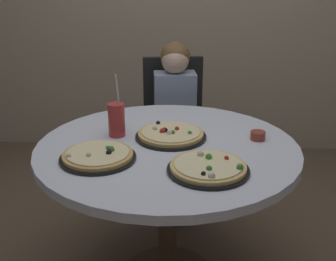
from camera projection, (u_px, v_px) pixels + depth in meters
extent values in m
cylinder|color=silver|center=(167.00, 149.00, 1.97)|extent=(1.20, 1.20, 0.04)
cylinder|color=#4C3826|center=(167.00, 217.00, 2.11)|extent=(0.09, 0.09, 0.69)
cube|color=black|center=(175.00, 140.00, 2.86)|extent=(0.45, 0.45, 0.04)
cube|color=black|center=(173.00, 95.00, 2.93)|extent=(0.40, 0.09, 0.52)
cylinder|color=black|center=(150.00, 183.00, 2.77)|extent=(0.04, 0.04, 0.41)
cylinder|color=black|center=(203.00, 181.00, 2.79)|extent=(0.04, 0.04, 0.41)
cylinder|color=black|center=(149.00, 161.00, 3.09)|extent=(0.04, 0.04, 0.41)
cylinder|color=black|center=(196.00, 159.00, 3.11)|extent=(0.04, 0.04, 0.41)
cube|color=#3F4766|center=(176.00, 179.00, 2.79)|extent=(0.28, 0.35, 0.45)
cube|color=#8C9EB7|center=(175.00, 107.00, 2.76)|extent=(0.28, 0.19, 0.44)
sphere|color=beige|center=(175.00, 60.00, 2.65)|extent=(0.17, 0.17, 0.17)
sphere|color=brown|center=(175.00, 56.00, 2.66)|extent=(0.18, 0.18, 0.18)
cylinder|color=black|center=(171.00, 137.00, 2.04)|extent=(0.34, 0.34, 0.01)
cylinder|color=#D8B266|center=(171.00, 134.00, 2.04)|extent=(0.31, 0.31, 0.02)
cylinder|color=beige|center=(171.00, 132.00, 2.03)|extent=(0.28, 0.28, 0.01)
sphere|color=#387F33|center=(173.00, 132.00, 2.01)|extent=(0.02, 0.02, 0.02)
sphere|color=black|center=(158.00, 123.00, 2.13)|extent=(0.02, 0.02, 0.02)
sphere|color=#387F33|center=(190.00, 133.00, 2.00)|extent=(0.02, 0.02, 0.02)
sphere|color=#B2231E|center=(177.00, 129.00, 2.05)|extent=(0.02, 0.02, 0.02)
sphere|color=#B2231E|center=(163.00, 131.00, 2.02)|extent=(0.03, 0.03, 0.03)
sphere|color=black|center=(165.00, 130.00, 2.02)|extent=(0.03, 0.03, 0.03)
sphere|color=beige|center=(155.00, 128.00, 2.05)|extent=(0.02, 0.02, 0.02)
sphere|color=beige|center=(169.00, 133.00, 2.00)|extent=(0.02, 0.02, 0.02)
cylinder|color=black|center=(208.00, 170.00, 1.71)|extent=(0.33, 0.33, 0.01)
cylinder|color=#D8B266|center=(208.00, 167.00, 1.71)|extent=(0.30, 0.30, 0.02)
cylinder|color=beige|center=(208.00, 164.00, 1.70)|extent=(0.27, 0.27, 0.01)
sphere|color=#387F33|center=(240.00, 167.00, 1.66)|extent=(0.03, 0.03, 0.03)
sphere|color=#B2231E|center=(226.00, 158.00, 1.74)|extent=(0.02, 0.02, 0.02)
sphere|color=beige|center=(200.00, 154.00, 1.77)|extent=(0.03, 0.03, 0.03)
sphere|color=black|center=(203.00, 174.00, 1.61)|extent=(0.02, 0.02, 0.02)
sphere|color=#387F33|center=(209.00, 168.00, 1.65)|extent=(0.02, 0.02, 0.02)
sphere|color=#387F33|center=(209.00, 157.00, 1.75)|extent=(0.03, 0.03, 0.03)
sphere|color=beige|center=(212.00, 176.00, 1.59)|extent=(0.03, 0.03, 0.03)
cylinder|color=black|center=(98.00, 158.00, 1.82)|extent=(0.32, 0.32, 0.01)
cylinder|color=tan|center=(98.00, 155.00, 1.81)|extent=(0.30, 0.30, 0.02)
cylinder|color=beige|center=(98.00, 153.00, 1.81)|extent=(0.27, 0.27, 0.01)
sphere|color=#387F33|center=(111.00, 149.00, 1.82)|extent=(0.03, 0.03, 0.03)
sphere|color=black|center=(110.00, 150.00, 1.82)|extent=(0.02, 0.02, 0.02)
sphere|color=#387F33|center=(108.00, 148.00, 1.84)|extent=(0.02, 0.02, 0.02)
sphere|color=black|center=(109.00, 152.00, 1.79)|extent=(0.02, 0.02, 0.02)
sphere|color=beige|center=(89.00, 155.00, 1.77)|extent=(0.02, 0.02, 0.02)
sphere|color=beige|center=(69.00, 156.00, 1.76)|extent=(0.02, 0.02, 0.02)
cylinder|color=#B73333|center=(117.00, 120.00, 2.04)|extent=(0.08, 0.08, 0.16)
cylinder|color=white|center=(118.00, 96.00, 2.00)|extent=(0.02, 0.05, 0.22)
cylinder|color=brown|center=(258.00, 136.00, 2.02)|extent=(0.07, 0.07, 0.04)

